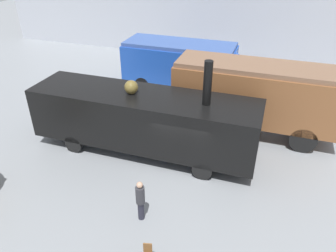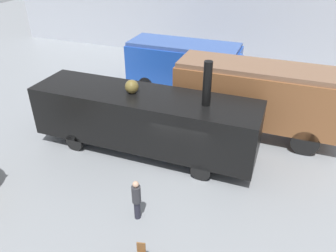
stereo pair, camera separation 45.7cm
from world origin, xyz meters
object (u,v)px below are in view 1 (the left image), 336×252
(steam_locomotive, at_px, (144,118))
(streamlined_locomotive, at_px, (188,63))
(passenger_coach_wooden, at_px, (257,93))
(visitor_person, at_px, (140,199))

(steam_locomotive, bearing_deg, streamlined_locomotive, 90.23)
(passenger_coach_wooden, bearing_deg, visitor_person, -112.54)
(visitor_person, bearing_deg, streamlined_locomotive, 97.73)
(passenger_coach_wooden, relative_size, visitor_person, 4.82)
(streamlined_locomotive, distance_m, passenger_coach_wooden, 6.54)
(streamlined_locomotive, xyz_separation_m, passenger_coach_wooden, (4.92, -4.30, 0.40))
(steam_locomotive, distance_m, visitor_person, 4.70)
(streamlined_locomotive, relative_size, visitor_person, 5.12)
(passenger_coach_wooden, height_order, visitor_person, passenger_coach_wooden)
(visitor_person, bearing_deg, steam_locomotive, 110.55)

